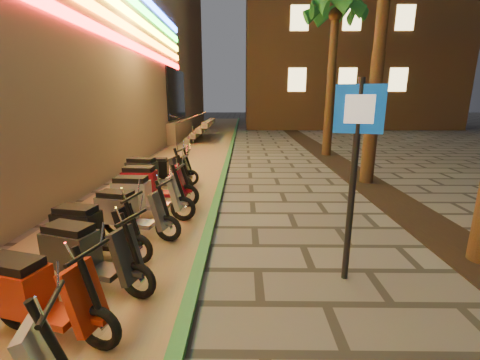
{
  "coord_description": "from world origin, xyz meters",
  "views": [
    {
      "loc": [
        -0.22,
        -2.74,
        2.53
      ],
      "look_at": [
        -0.28,
        2.52,
        1.2
      ],
      "focal_mm": 24.0,
      "sensor_mm": 36.0,
      "label": 1
    }
  ],
  "objects_px": {
    "scooter_8": "(129,212)",
    "scooter_12": "(165,170)",
    "scooter_11": "(152,174)",
    "pedestrian_sign": "(355,155)",
    "scooter_7": "(92,230)",
    "scooter_9": "(144,196)",
    "scooter_6": "(87,254)",
    "scooter_10": "(151,184)",
    "scooter_5": "(35,295)"
  },
  "relations": [
    {
      "from": "scooter_8",
      "to": "scooter_9",
      "type": "relative_size",
      "value": 0.93
    },
    {
      "from": "pedestrian_sign",
      "to": "scooter_7",
      "type": "relative_size",
      "value": 1.7
    },
    {
      "from": "scooter_7",
      "to": "scooter_12",
      "type": "distance_m",
      "value": 4.55
    },
    {
      "from": "pedestrian_sign",
      "to": "scooter_8",
      "type": "relative_size",
      "value": 1.72
    },
    {
      "from": "scooter_8",
      "to": "scooter_9",
      "type": "bearing_deg",
      "value": 102.33
    },
    {
      "from": "pedestrian_sign",
      "to": "scooter_6",
      "type": "xyz_separation_m",
      "value": [
        -3.58,
        -0.29,
        -1.3
      ]
    },
    {
      "from": "scooter_8",
      "to": "scooter_12",
      "type": "relative_size",
      "value": 1.04
    },
    {
      "from": "pedestrian_sign",
      "to": "scooter_5",
      "type": "bearing_deg",
      "value": -145.31
    },
    {
      "from": "scooter_11",
      "to": "scooter_7",
      "type": "bearing_deg",
      "value": -79.72
    },
    {
      "from": "scooter_9",
      "to": "scooter_11",
      "type": "height_order",
      "value": "scooter_11"
    },
    {
      "from": "scooter_8",
      "to": "scooter_12",
      "type": "height_order",
      "value": "scooter_8"
    },
    {
      "from": "scooter_5",
      "to": "scooter_12",
      "type": "bearing_deg",
      "value": 105.83
    },
    {
      "from": "scooter_7",
      "to": "scooter_12",
      "type": "relative_size",
      "value": 1.05
    },
    {
      "from": "pedestrian_sign",
      "to": "scooter_8",
      "type": "distance_m",
      "value": 4.07
    },
    {
      "from": "scooter_6",
      "to": "scooter_10",
      "type": "xyz_separation_m",
      "value": [
        -0.09,
        3.45,
        0.05
      ]
    },
    {
      "from": "pedestrian_sign",
      "to": "scooter_12",
      "type": "distance_m",
      "value": 6.47
    },
    {
      "from": "scooter_9",
      "to": "scooter_7",
      "type": "bearing_deg",
      "value": -95.88
    },
    {
      "from": "scooter_5",
      "to": "scooter_6",
      "type": "distance_m",
      "value": 0.92
    },
    {
      "from": "scooter_6",
      "to": "scooter_7",
      "type": "height_order",
      "value": "scooter_6"
    },
    {
      "from": "scooter_6",
      "to": "scooter_10",
      "type": "bearing_deg",
      "value": 108.7
    },
    {
      "from": "scooter_6",
      "to": "scooter_5",
      "type": "bearing_deg",
      "value": -79.95
    },
    {
      "from": "scooter_9",
      "to": "scooter_10",
      "type": "relative_size",
      "value": 0.97
    },
    {
      "from": "scooter_6",
      "to": "scooter_9",
      "type": "distance_m",
      "value": 2.58
    },
    {
      "from": "scooter_8",
      "to": "scooter_10",
      "type": "bearing_deg",
      "value": 105.45
    },
    {
      "from": "scooter_10",
      "to": "scooter_12",
      "type": "height_order",
      "value": "scooter_10"
    },
    {
      "from": "scooter_8",
      "to": "scooter_11",
      "type": "distance_m",
      "value": 2.86
    },
    {
      "from": "pedestrian_sign",
      "to": "scooter_7",
      "type": "height_order",
      "value": "pedestrian_sign"
    },
    {
      "from": "pedestrian_sign",
      "to": "scooter_7",
      "type": "bearing_deg",
      "value": -171.03
    },
    {
      "from": "scooter_8",
      "to": "scooter_12",
      "type": "xyz_separation_m",
      "value": [
        -0.21,
        3.69,
        -0.02
      ]
    },
    {
      "from": "scooter_12",
      "to": "scooter_5",
      "type": "bearing_deg",
      "value": -91.9
    },
    {
      "from": "scooter_11",
      "to": "scooter_12",
      "type": "relative_size",
      "value": 1.18
    },
    {
      "from": "scooter_7",
      "to": "scooter_10",
      "type": "distance_m",
      "value": 2.65
    },
    {
      "from": "scooter_5",
      "to": "scooter_10",
      "type": "bearing_deg",
      "value": 104.6
    },
    {
      "from": "scooter_8",
      "to": "scooter_12",
      "type": "bearing_deg",
      "value": 106.04
    },
    {
      "from": "pedestrian_sign",
      "to": "scooter_10",
      "type": "bearing_deg",
      "value": 155.93
    },
    {
      "from": "pedestrian_sign",
      "to": "scooter_11",
      "type": "distance_m",
      "value": 5.92
    },
    {
      "from": "scooter_10",
      "to": "scooter_9",
      "type": "bearing_deg",
      "value": -82.52
    },
    {
      "from": "scooter_6",
      "to": "pedestrian_sign",
      "type": "bearing_deg",
      "value": 21.82
    },
    {
      "from": "scooter_11",
      "to": "scooter_12",
      "type": "distance_m",
      "value": 0.87
    },
    {
      "from": "scooter_9",
      "to": "scooter_12",
      "type": "distance_m",
      "value": 2.79
    },
    {
      "from": "scooter_5",
      "to": "scooter_7",
      "type": "relative_size",
      "value": 1.0
    },
    {
      "from": "scooter_8",
      "to": "scooter_11",
      "type": "height_order",
      "value": "scooter_11"
    },
    {
      "from": "pedestrian_sign",
      "to": "scooter_7",
      "type": "distance_m",
      "value": 4.13
    },
    {
      "from": "scooter_7",
      "to": "scooter_8",
      "type": "xyz_separation_m",
      "value": [
        0.3,
        0.86,
        -0.0
      ]
    },
    {
      "from": "scooter_8",
      "to": "scooter_11",
      "type": "bearing_deg",
      "value": 110.12
    },
    {
      "from": "pedestrian_sign",
      "to": "scooter_7",
      "type": "xyz_separation_m",
      "value": [
        -3.89,
        0.52,
        -1.31
      ]
    },
    {
      "from": "pedestrian_sign",
      "to": "scooter_10",
      "type": "relative_size",
      "value": 1.55
    },
    {
      "from": "scooter_5",
      "to": "scooter_7",
      "type": "distance_m",
      "value": 1.74
    },
    {
      "from": "pedestrian_sign",
      "to": "scooter_9",
      "type": "xyz_separation_m",
      "value": [
        -3.58,
        2.29,
        -1.28
      ]
    },
    {
      "from": "scooter_5",
      "to": "scooter_11",
      "type": "height_order",
      "value": "scooter_11"
    }
  ]
}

